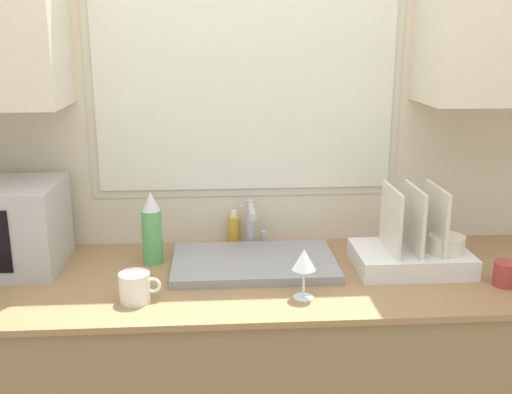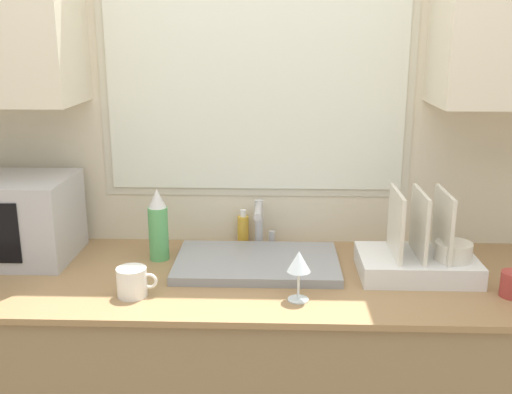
# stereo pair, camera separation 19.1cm
# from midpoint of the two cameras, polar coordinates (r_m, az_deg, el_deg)

# --- Properties ---
(wall_back) EXTENTS (6.00, 0.38, 2.60)m
(wall_back) POSITION_cam_midpoint_polar(r_m,az_deg,el_deg) (2.22, -3.47, 8.14)
(wall_back) COLOR beige
(wall_back) RESTS_ON ground_plane
(sink_basin) EXTENTS (0.56, 0.36, 0.03)m
(sink_basin) POSITION_cam_midpoint_polar(r_m,az_deg,el_deg) (2.09, -2.82, -6.31)
(sink_basin) COLOR gray
(sink_basin) RESTS_ON countertop
(faucet) EXTENTS (0.08, 0.18, 0.18)m
(faucet) POSITION_cam_midpoint_polar(r_m,az_deg,el_deg) (2.23, -2.82, -2.29)
(faucet) COLOR #B7B7BC
(faucet) RESTS_ON countertop
(dish_rack) EXTENTS (0.39, 0.27, 0.29)m
(dish_rack) POSITION_cam_midpoint_polar(r_m,az_deg,el_deg) (2.10, 12.33, -5.05)
(dish_rack) COLOR white
(dish_rack) RESTS_ON countertop
(spray_bottle) EXTENTS (0.07, 0.07, 0.26)m
(spray_bottle) POSITION_cam_midpoint_polar(r_m,az_deg,el_deg) (2.14, -12.43, -3.04)
(spray_bottle) COLOR #59B266
(spray_bottle) RESTS_ON countertop
(soap_bottle) EXTENTS (0.04, 0.04, 0.13)m
(soap_bottle) POSITION_cam_midpoint_polar(r_m,az_deg,el_deg) (2.30, -4.50, -3.13)
(soap_bottle) COLOR gold
(soap_bottle) RESTS_ON countertop
(mug_near_sink) EXTENTS (0.13, 0.09, 0.09)m
(mug_near_sink) POSITION_cam_midpoint_polar(r_m,az_deg,el_deg) (1.88, -14.34, -8.38)
(mug_near_sink) COLOR white
(mug_near_sink) RESTS_ON countertop
(wine_glass) EXTENTS (0.07, 0.07, 0.16)m
(wine_glass) POSITION_cam_midpoint_polar(r_m,az_deg,el_deg) (1.81, 1.59, -6.23)
(wine_glass) COLOR silver
(wine_glass) RESTS_ON countertop
(mug_by_rack) EXTENTS (0.11, 0.08, 0.08)m
(mug_by_rack) POSITION_cam_midpoint_polar(r_m,az_deg,el_deg) (2.06, 20.32, -6.93)
(mug_by_rack) COLOR #A53833
(mug_by_rack) RESTS_ON countertop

